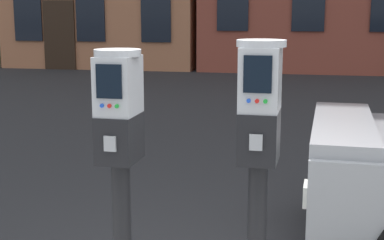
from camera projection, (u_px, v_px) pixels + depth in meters
parking_meter_near_kerb at (120, 148)px, 2.66m from camera, size 0.22×0.26×1.48m
parking_meter_twin_adjacent at (259, 147)px, 2.53m from camera, size 0.22×0.26×1.53m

